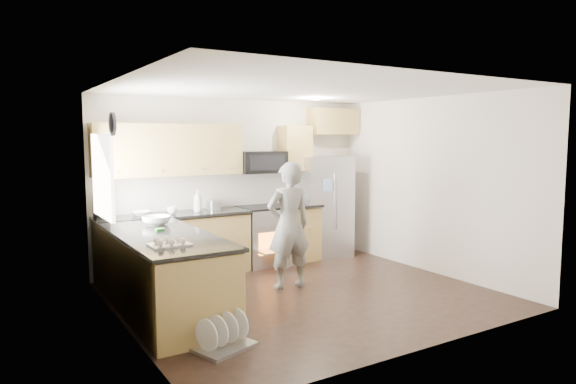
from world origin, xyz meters
TOP-DOWN VIEW (x-y plane):
  - ground at (0.00, 0.00)m, footprint 4.50×4.50m
  - room_shell at (-0.04, 0.02)m, footprint 4.54×4.04m
  - back_cabinet_run at (-0.59, 1.75)m, footprint 4.45×0.64m
  - peninsula at (-1.75, 0.25)m, footprint 0.96×2.36m
  - stove_range at (0.35, 1.69)m, footprint 0.76×0.97m
  - refrigerator at (1.50, 1.70)m, footprint 0.90×0.74m
  - person at (-0.00, 0.40)m, footprint 0.65×0.46m
  - dish_rack at (-1.59, -0.98)m, footprint 0.66×0.59m

SIDE VIEW (x-z plane):
  - ground at x=0.00m, z-range 0.00..0.00m
  - dish_rack at x=-1.59m, z-range -0.08..0.26m
  - peninsula at x=-1.75m, z-range -0.05..0.98m
  - stove_range at x=0.35m, z-range -0.22..1.57m
  - person at x=0.00m, z-range 0.00..1.69m
  - refrigerator at x=1.50m, z-range 0.00..1.69m
  - back_cabinet_run at x=-0.59m, z-range -0.29..2.21m
  - room_shell at x=-0.04m, z-range 0.36..2.98m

